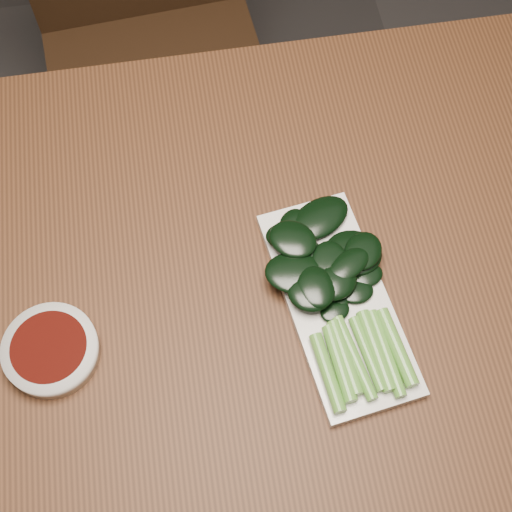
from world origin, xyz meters
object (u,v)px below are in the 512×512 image
object	(u,v)px
gai_lan	(334,287)
chair_far	(151,40)
sauce_bowl	(51,350)
serving_plate	(338,302)
table	(251,320)

from	to	relation	value
gai_lan	chair_far	bearing A→B (deg)	105.55
chair_far	sauce_bowl	xyz separation A→B (m)	(-0.15, -0.71, 0.28)
serving_plate	sauce_bowl	bearing A→B (deg)	-178.61
serving_plate	chair_far	bearing A→B (deg)	105.57
chair_far	gai_lan	size ratio (longest dim) A/B	3.07
table	chair_far	distance (m)	0.71
chair_far	gai_lan	bearing A→B (deg)	-79.13
table	chair_far	bearing A→B (deg)	97.76
table	chair_far	size ratio (longest dim) A/B	1.57
sauce_bowl	gai_lan	distance (m)	0.34
chair_far	gai_lan	world-z (taller)	chair_far
table	sauce_bowl	size ratio (longest dim) A/B	12.57
chair_far	sauce_bowl	bearing A→B (deg)	-106.56
sauce_bowl	chair_far	bearing A→B (deg)	78.12
sauce_bowl	gai_lan	world-z (taller)	gai_lan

